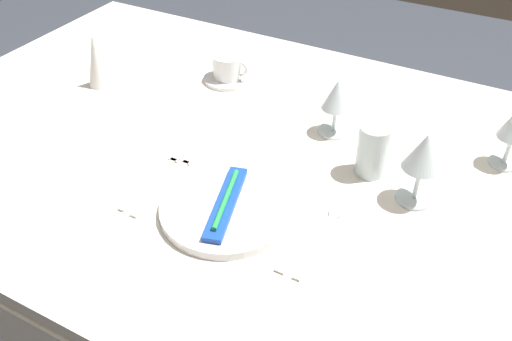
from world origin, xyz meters
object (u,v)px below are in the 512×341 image
object	(u,v)px
toothbrush_package	(226,202)
coffee_cup_left	(228,66)
drink_tumbler	(372,153)
napkin_folded	(97,60)
dinner_plate	(226,209)
wine_glass_centre	(424,155)
wine_glass_right	(337,98)
spoon_soup	(325,231)
fork_inner	(157,176)
dinner_knife	(306,234)
fork_outer	(169,180)

from	to	relation	value
toothbrush_package	coffee_cup_left	world-z (taller)	coffee_cup_left
drink_tumbler	napkin_folded	distance (m)	0.75
dinner_plate	wine_glass_centre	size ratio (longest dim) A/B	1.65
wine_glass_right	napkin_folded	xyz separation A→B (m)	(-0.63, -0.08, -0.02)
spoon_soup	napkin_folded	size ratio (longest dim) A/B	1.46
fork_inner	coffee_cup_left	distance (m)	0.44
toothbrush_package	dinner_knife	distance (m)	0.16
dinner_knife	napkin_folded	xyz separation A→B (m)	(-0.71, 0.26, 0.07)
coffee_cup_left	napkin_folded	bearing A→B (deg)	-147.54
toothbrush_package	fork_outer	xyz separation A→B (m)	(-0.15, 0.03, -0.02)
coffee_cup_left	drink_tumbler	world-z (taller)	drink_tumbler
toothbrush_package	spoon_soup	xyz separation A→B (m)	(0.19, 0.04, -0.02)
dinner_knife	wine_glass_centre	world-z (taller)	wine_glass_centre
fork_outer	wine_glass_right	xyz separation A→B (m)	(0.23, 0.33, 0.09)
drink_tumbler	fork_outer	bearing A→B (deg)	-147.41
napkin_folded	toothbrush_package	bearing A→B (deg)	-26.48
coffee_cup_left	napkin_folded	distance (m)	0.34
spoon_soup	dinner_knife	bearing A→B (deg)	-138.24
spoon_soup	wine_glass_right	xyz separation A→B (m)	(-0.11, 0.32, 0.09)
dinner_knife	wine_glass_right	size ratio (longest dim) A/B	1.66
dinner_plate	dinner_knife	bearing A→B (deg)	5.75
dinner_plate	wine_glass_centre	bearing A→B (deg)	34.23
drink_tumbler	toothbrush_package	bearing A→B (deg)	-128.50
fork_inner	wine_glass_centre	distance (m)	0.54
dinner_plate	fork_inner	world-z (taller)	dinner_plate
napkin_folded	fork_inner	bearing A→B (deg)	-34.36
drink_tumbler	wine_glass_centre	bearing A→B (deg)	-21.97
fork_inner	drink_tumbler	size ratio (longest dim) A/B	1.93
wine_glass_centre	fork_outer	bearing A→B (deg)	-158.30
fork_outer	coffee_cup_left	distance (m)	0.45
wine_glass_centre	drink_tumbler	xyz separation A→B (m)	(-0.11, 0.04, -0.06)
toothbrush_package	fork_outer	size ratio (longest dim) A/B	0.93
fork_outer	napkin_folded	xyz separation A→B (m)	(-0.40, 0.25, 0.07)
spoon_soup	drink_tumbler	xyz separation A→B (m)	(0.01, 0.21, 0.05)
dinner_plate	toothbrush_package	xyz separation A→B (m)	(-0.00, 0.00, 0.02)
dinner_knife	napkin_folded	distance (m)	0.76
fork_inner	napkin_folded	xyz separation A→B (m)	(-0.37, 0.25, 0.07)
dinner_plate	fork_outer	xyz separation A→B (m)	(-0.15, 0.03, -0.01)
dinner_knife	coffee_cup_left	size ratio (longest dim) A/B	2.23
fork_inner	wine_glass_centre	bearing A→B (deg)	20.63
drink_tumbler	napkin_folded	xyz separation A→B (m)	(-0.75, 0.02, 0.02)
coffee_cup_left	wine_glass_centre	size ratio (longest dim) A/B	0.65
fork_outer	coffee_cup_left	xyz separation A→B (m)	(-0.11, 0.43, 0.04)
spoon_soup	drink_tumbler	size ratio (longest dim) A/B	1.87
dinner_knife	drink_tumbler	size ratio (longest dim) A/B	1.99
fork_outer	toothbrush_package	bearing A→B (deg)	-9.42
dinner_plate	wine_glass_right	bearing A→B (deg)	77.91
fork_outer	dinner_knife	world-z (taller)	same
toothbrush_package	coffee_cup_left	size ratio (longest dim) A/B	2.09
spoon_soup	coffee_cup_left	size ratio (longest dim) A/B	2.10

